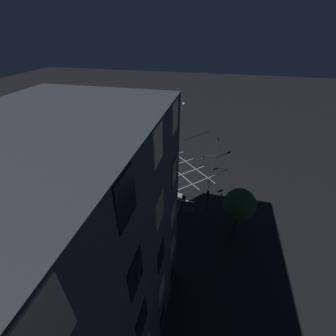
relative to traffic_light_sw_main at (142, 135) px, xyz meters
name	(u,v)px	position (x,y,z in m)	size (l,w,h in m)	color
ground_plane	(168,173)	(8.06, 7.30, -2.94)	(200.00, 200.00, 0.00)	black
road_markings	(127,169)	(8.41, -0.24, -2.94)	(16.84, 22.52, 0.01)	silver
traffic_light_sw_main	(142,135)	(0.00, 0.00, 0.00)	(0.39, 0.36, 4.12)	#2D2D30
traffic_light_nw_main	(217,143)	(0.75, 15.22, 0.32)	(0.39, 0.36, 4.59)	#2D2D30
traffic_light_median_south	(128,157)	(8.37, 0.03, -0.50)	(0.36, 0.39, 3.41)	#2D2D30
traffic_light_nw_cross	(218,144)	(0.97, 15.30, 0.28)	(0.36, 0.39, 4.53)	#2D2D30
traffic_light_se_cross	(110,180)	(16.00, 0.27, -0.14)	(0.36, 0.39, 3.92)	#2D2D30
traffic_light_median_north	(208,161)	(7.55, 13.96, 0.16)	(0.36, 2.14, 4.26)	#2D2D30
traffic_light_ne_cross	(208,197)	(16.13, 14.71, -0.50)	(0.36, 0.39, 3.40)	#2D2D30
traffic_light_ne_main	(208,189)	(14.56, 14.63, -0.29)	(3.06, 0.36, 3.57)	#2D2D30
street_lamp_east	(108,117)	(1.90, -6.21, 4.02)	(0.62, 0.62, 9.17)	#2D2D30
street_lamp_west	(183,114)	(-5.59, 7.49, 3.26)	(0.53, 0.53, 8.69)	#2D2D30
street_tree_near	(138,121)	(-4.20, -2.30, 1.44)	(3.73, 3.73, 6.26)	#38281C
street_tree_far	(240,204)	(19.36, 18.44, 1.71)	(3.75, 3.75, 6.54)	#38281C
waiting_car	(174,204)	(16.52, 10.11, -2.33)	(4.51, 1.77, 1.29)	#B7BABC
pedestrian_railing	(168,210)	(18.00, 9.61, -2.27)	(1.61, 6.75, 1.05)	#9EA0A5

